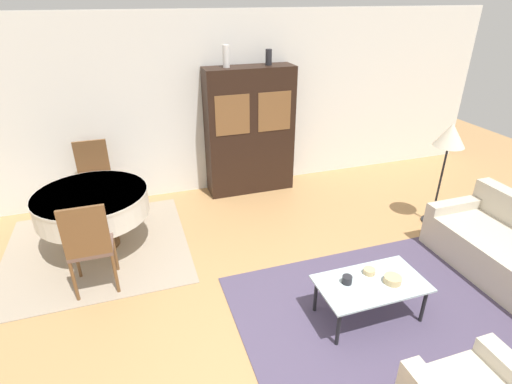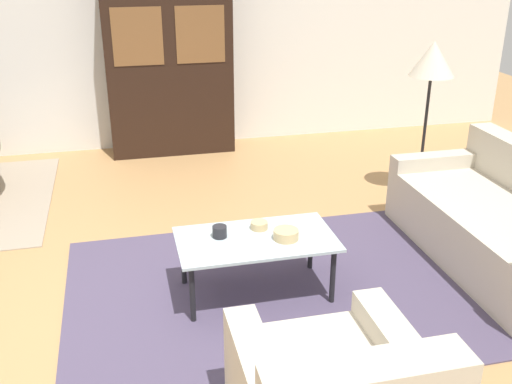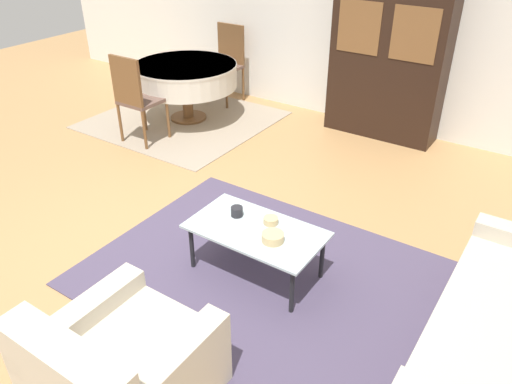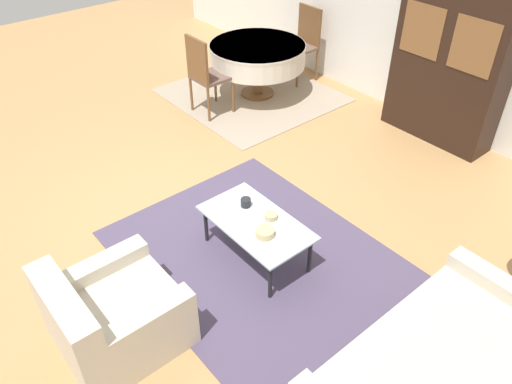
{
  "view_description": "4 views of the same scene",
  "coord_description": "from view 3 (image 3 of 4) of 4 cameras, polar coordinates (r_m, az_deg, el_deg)",
  "views": [
    {
      "loc": [
        -1.02,
        -2.28,
        2.9
      ],
      "look_at": [
        0.2,
        1.4,
        0.95
      ],
      "focal_mm": 28.0,
      "sensor_mm": 36.0,
      "label": 1
    },
    {
      "loc": [
        0.16,
        -3.18,
        2.23
      ],
      "look_at": [
        0.97,
        0.22,
        0.75
      ],
      "focal_mm": 42.0,
      "sensor_mm": 36.0,
      "label": 2
    },
    {
      "loc": [
        2.71,
        -2.36,
        2.6
      ],
      "look_at": [
        0.97,
        0.22,
        0.75
      ],
      "focal_mm": 35.0,
      "sensor_mm": 36.0,
      "label": 3
    },
    {
      "loc": [
        3.53,
        -1.92,
        3.31
      ],
      "look_at": [
        0.97,
        0.22,
        0.75
      ],
      "focal_mm": 35.0,
      "sensor_mm": 36.0,
      "label": 4
    }
  ],
  "objects": [
    {
      "name": "ground_plane",
      "position": [
        4.44,
        -12.19,
        -5.99
      ],
      "size": [
        14.0,
        14.0,
        0.0
      ],
      "primitive_type": "plane",
      "color": "tan"
    },
    {
      "name": "display_cabinet",
      "position": [
        6.27,
        14.95,
        14.7
      ],
      "size": [
        1.35,
        0.43,
        1.95
      ],
      "color": "black",
      "rests_on": "ground_plane"
    },
    {
      "name": "cup",
      "position": [
        3.94,
        -2.21,
        -2.23
      ],
      "size": [
        0.1,
        0.1,
        0.08
      ],
      "color": "#232328",
      "rests_on": "coffee_table"
    },
    {
      "name": "wall_back",
      "position": [
        6.7,
        9.93,
        19.53
      ],
      "size": [
        10.0,
        0.06,
        2.7
      ],
      "color": "white",
      "rests_on": "ground_plane"
    },
    {
      "name": "dining_chair_near",
      "position": [
        6.09,
        -13.64,
        10.75
      ],
      "size": [
        0.44,
        0.44,
        1.06
      ],
      "color": "brown",
      "rests_on": "dining_rug"
    },
    {
      "name": "area_rug",
      "position": [
        4.0,
        1.57,
        -9.81
      ],
      "size": [
        2.81,
        2.06,
        0.01
      ],
      "color": "#4C425B",
      "rests_on": "ground_plane"
    },
    {
      "name": "dining_rug",
      "position": [
        6.86,
        -8.35,
        8.16
      ],
      "size": [
        2.19,
        2.1,
        0.01
      ],
      "color": "gray",
      "rests_on": "ground_plane"
    },
    {
      "name": "dining_table",
      "position": [
        6.69,
        -8.05,
        13.06
      ],
      "size": [
        1.33,
        1.33,
        0.74
      ],
      "color": "brown",
      "rests_on": "dining_rug"
    },
    {
      "name": "bowl_small",
      "position": [
        3.85,
        1.7,
        -3.27
      ],
      "size": [
        0.12,
        0.12,
        0.05
      ],
      "color": "tan",
      "rests_on": "coffee_table"
    },
    {
      "name": "armchair",
      "position": [
        3.1,
        -15.24,
        -19.05
      ],
      "size": [
        0.84,
        0.89,
        0.75
      ],
      "color": "beige",
      "rests_on": "ground_plane"
    },
    {
      "name": "coffee_table",
      "position": [
        3.83,
        0.0,
        -4.74
      ],
      "size": [
        1.04,
        0.58,
        0.41
      ],
      "color": "black",
      "rests_on": "area_rug"
    },
    {
      "name": "dining_chair_far",
      "position": [
        7.35,
        -3.35,
        14.94
      ],
      "size": [
        0.44,
        0.44,
        1.06
      ],
      "rotation": [
        0.0,
        0.0,
        3.14
      ],
      "color": "brown",
      "rests_on": "dining_rug"
    },
    {
      "name": "bowl",
      "position": [
        3.66,
        1.94,
        -5.19
      ],
      "size": [
        0.17,
        0.17,
        0.07
      ],
      "color": "tan",
      "rests_on": "coffee_table"
    }
  ]
}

